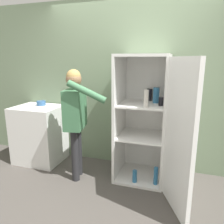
% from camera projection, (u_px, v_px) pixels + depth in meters
% --- Properties ---
extents(ground_plane, '(12.00, 12.00, 0.00)m').
position_uv_depth(ground_plane, '(109.00, 196.00, 2.75)').
color(ground_plane, '#4C4742').
extents(wall_back, '(7.00, 0.06, 2.55)m').
position_uv_depth(wall_back, '(129.00, 86.00, 3.35)').
color(wall_back, gray).
rests_on(wall_back, ground_plane).
extents(refrigerator, '(1.00, 1.27, 1.74)m').
position_uv_depth(refrigerator, '(150.00, 122.00, 2.89)').
color(refrigerator, white).
rests_on(refrigerator, ground_plane).
extents(person, '(0.66, 0.54, 1.55)m').
position_uv_depth(person, '(76.00, 112.00, 2.97)').
color(person, '#262628').
rests_on(person, ground_plane).
extents(counter, '(0.74, 0.62, 0.93)m').
position_uv_depth(counter, '(40.00, 134.00, 3.63)').
color(counter, white).
rests_on(counter, ground_plane).
extents(bowl, '(0.14, 0.14, 0.07)m').
position_uv_depth(bowl, '(41.00, 103.00, 3.60)').
color(bowl, '#335B8E').
rests_on(bowl, counter).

